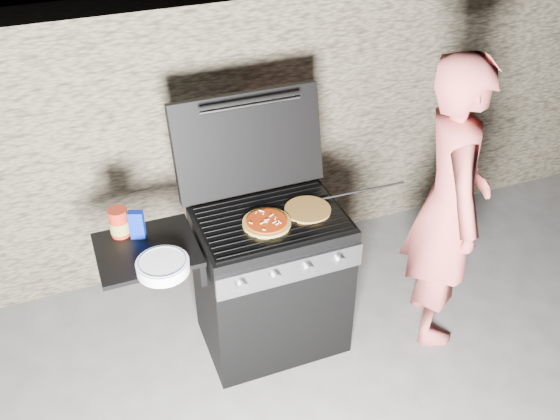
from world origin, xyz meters
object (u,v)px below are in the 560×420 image
object	(u,v)px
person	(449,205)
gas_grill	(230,292)
pizza_topped	(267,222)
sauce_jar	(119,222)

from	to	relation	value
person	gas_grill	bearing A→B (deg)	99.99
pizza_topped	sauce_jar	xyz separation A→B (m)	(-0.73, 0.20, 0.05)
pizza_topped	gas_grill	bearing A→B (deg)	167.98
gas_grill	sauce_jar	distance (m)	0.75
sauce_jar	person	bearing A→B (deg)	-12.13
pizza_topped	person	distance (m)	1.03
gas_grill	sauce_jar	xyz separation A→B (m)	(-0.52, 0.16, 0.52)
pizza_topped	person	bearing A→B (deg)	-9.69
gas_grill	person	bearing A→B (deg)	-10.09
gas_grill	sauce_jar	world-z (taller)	sauce_jar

